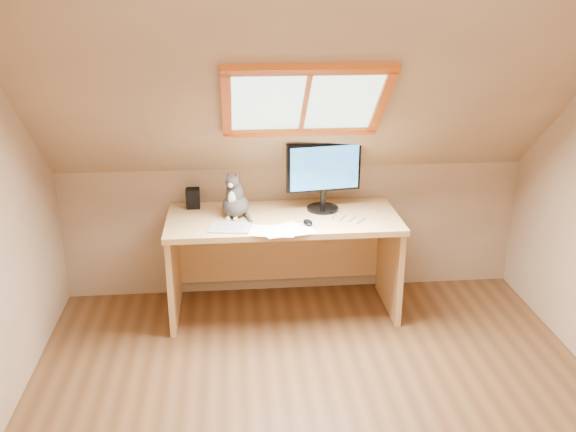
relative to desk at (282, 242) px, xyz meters
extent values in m
plane|color=brown|center=(0.11, -1.45, -0.52)|extent=(3.50, 3.50, 0.00)
cube|color=tan|center=(0.11, 0.30, -0.02)|extent=(3.50, 0.02, 1.00)
cube|color=tan|center=(0.11, -0.47, 1.18)|extent=(3.50, 1.56, 1.41)
cube|color=#B2E0CC|center=(0.11, -0.40, 1.11)|extent=(0.90, 0.53, 0.48)
cube|color=#C74412|center=(0.11, -0.40, 1.11)|extent=(1.02, 0.64, 0.59)
cube|color=tan|center=(0.00, -0.07, 0.21)|extent=(1.64, 0.72, 0.04)
cube|color=tan|center=(-0.79, -0.07, -0.17)|extent=(0.04, 0.65, 0.71)
cube|color=tan|center=(0.79, -0.07, -0.17)|extent=(0.04, 0.65, 0.71)
cube|color=tan|center=(0.00, 0.26, -0.17)|extent=(1.54, 0.03, 0.50)
cylinder|color=black|center=(0.30, 0.04, 0.24)|extent=(0.23, 0.23, 0.02)
cylinder|color=black|center=(0.30, 0.04, 0.31)|extent=(0.04, 0.04, 0.12)
cube|color=black|center=(0.30, 0.04, 0.55)|extent=(0.54, 0.12, 0.35)
cube|color=#192ECA|center=(0.30, 0.01, 0.55)|extent=(0.50, 0.08, 0.31)
ellipsoid|color=#423D3B|center=(-0.33, -0.03, 0.31)|extent=(0.25, 0.27, 0.16)
ellipsoid|color=#423D3B|center=(-0.34, -0.04, 0.40)|extent=(0.16, 0.16, 0.17)
ellipsoid|color=silver|center=(-0.36, -0.09, 0.38)|extent=(0.07, 0.05, 0.10)
ellipsoid|color=#423D3B|center=(-0.35, -0.08, 0.50)|extent=(0.12, 0.11, 0.09)
sphere|color=silver|center=(-0.36, -0.12, 0.48)|extent=(0.04, 0.04, 0.04)
cone|color=#423D3B|center=(-0.37, -0.05, 0.54)|extent=(0.05, 0.06, 0.06)
cone|color=#423D3B|center=(-0.32, -0.07, 0.54)|extent=(0.06, 0.05, 0.06)
cube|color=black|center=(-0.64, 0.18, 0.30)|extent=(0.10, 0.10, 0.14)
cube|color=#B2B2B7|center=(-0.38, -0.28, 0.23)|extent=(0.30, 0.23, 0.01)
ellipsoid|color=black|center=(0.15, -0.25, 0.24)|extent=(0.08, 0.12, 0.03)
cube|color=white|center=(-0.02, -0.33, 0.23)|extent=(0.33, 0.27, 0.00)
cube|color=white|center=(-0.02, -0.33, 0.23)|extent=(0.32, 0.24, 0.00)
cube|color=white|center=(-0.02, -0.33, 0.23)|extent=(0.35, 0.30, 0.00)
camera|label=1|loc=(-0.36, -4.31, 1.80)|focal=40.00mm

